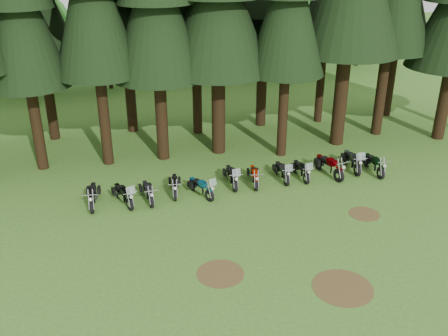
{
  "coord_description": "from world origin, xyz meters",
  "views": [
    {
      "loc": [
        -7.05,
        -16.76,
        11.35
      ],
      "look_at": [
        -0.87,
        5.0,
        1.0
      ],
      "focal_mm": 40.0,
      "sensor_mm": 36.0,
      "label": 1
    }
  ],
  "objects": [
    {
      "name": "motorcycle_10",
      "position": [
        6.32,
        5.0,
        0.49
      ],
      "size": [
        0.6,
        2.32,
        1.45
      ],
      "rotation": [
        0.0,
        0.0,
        -0.13
      ],
      "color": "black",
      "rests_on": "ground"
    },
    {
      "name": "motorcycle_5",
      "position": [
        -0.47,
        4.98,
        0.46
      ],
      "size": [
        0.45,
        2.17,
        1.36
      ],
      "rotation": [
        0.0,
        0.0,
        -0.07
      ],
      "color": "black",
      "rests_on": "ground"
    },
    {
      "name": "ground",
      "position": [
        0.0,
        0.0,
        0.0
      ],
      "size": [
        120.0,
        120.0,
        0.0
      ],
      "primitive_type": "plane",
      "color": "#396623",
      "rests_on": "ground"
    },
    {
      "name": "motorcycle_0",
      "position": [
        -7.32,
        4.75,
        0.45
      ],
      "size": [
        0.4,
        2.18,
        0.89
      ],
      "rotation": [
        0.0,
        0.0,
        -0.1
      ],
      "color": "black",
      "rests_on": "ground"
    },
    {
      "name": "motorcycle_4",
      "position": [
        -2.23,
        4.27,
        0.43
      ],
      "size": [
        0.99,
        1.99,
        1.29
      ],
      "rotation": [
        0.0,
        0.0,
        0.38
      ],
      "color": "black",
      "rests_on": "ground"
    },
    {
      "name": "motorcycle_6",
      "position": [
        0.66,
        4.77,
        0.42
      ],
      "size": [
        0.52,
        2.01,
        0.82
      ],
      "rotation": [
        0.0,
        0.0,
        -0.2
      ],
      "color": "black",
      "rests_on": "ground"
    },
    {
      "name": "decid_2",
      "position": [
        -10.43,
        24.78,
        4.95
      ],
      "size": [
        6.72,
        6.53,
        8.4
      ],
      "color": "black",
      "rests_on": "ground"
    },
    {
      "name": "motorcycle_3",
      "position": [
        -3.41,
        4.85,
        0.42
      ],
      "size": [
        0.46,
        1.99,
        0.81
      ],
      "rotation": [
        0.0,
        0.0,
        -0.17
      ],
      "color": "black",
      "rests_on": "ground"
    },
    {
      "name": "motorcycle_7",
      "position": [
        2.22,
        4.87,
        0.43
      ],
      "size": [
        0.41,
        2.04,
        1.28
      ],
      "rotation": [
        0.0,
        0.0,
        -0.05
      ],
      "color": "black",
      "rests_on": "ground"
    },
    {
      "name": "motorcycle_11",
      "position": [
        7.26,
        4.35,
        0.46
      ],
      "size": [
        0.37,
        2.2,
        0.9
      ],
      "rotation": [
        0.0,
        0.0,
        -0.07
      ],
      "color": "black",
      "rests_on": "ground"
    },
    {
      "name": "decid_3",
      "position": [
        -4.71,
        25.13,
        4.51
      ],
      "size": [
        6.12,
        5.95,
        7.65
      ],
      "color": "black",
      "rests_on": "ground"
    },
    {
      "name": "decid_4",
      "position": [
        1.58,
        26.32,
        4.37
      ],
      "size": [
        5.93,
        5.76,
        7.41
      ],
      "color": "black",
      "rests_on": "ground"
    },
    {
      "name": "decid_5",
      "position": [
        8.29,
        25.71,
        6.23
      ],
      "size": [
        8.45,
        8.21,
        10.56
      ],
      "color": "black",
      "rests_on": "ground"
    },
    {
      "name": "dirt_patch_1",
      "position": [
        4.5,
        0.5,
        0.01
      ],
      "size": [
        1.4,
        1.4,
        0.01
      ],
      "primitive_type": "cylinder",
      "color": "#4C3D1E",
      "rests_on": "ground"
    },
    {
      "name": "motorcycle_9",
      "position": [
        4.8,
        4.69,
        0.5
      ],
      "size": [
        0.55,
        2.41,
        0.98
      ],
      "rotation": [
        0.0,
        0.0,
        0.16
      ],
      "color": "black",
      "rests_on": "ground"
    },
    {
      "name": "dirt_patch_2",
      "position": [
        1.0,
        -4.0,
        0.01
      ],
      "size": [
        2.2,
        2.2,
        0.01
      ],
      "primitive_type": "cylinder",
      "color": "#4C3D1E",
      "rests_on": "ground"
    },
    {
      "name": "decid_7",
      "position": [
        19.46,
        26.83,
        6.22
      ],
      "size": [
        8.44,
        8.2,
        10.55
      ],
      "color": "black",
      "rests_on": "ground"
    },
    {
      "name": "decid_6",
      "position": [
        14.85,
        27.01,
        5.2
      ],
      "size": [
        7.06,
        6.86,
        8.82
      ],
      "color": "black",
      "rests_on": "ground"
    },
    {
      "name": "motorcycle_1",
      "position": [
        -5.92,
        4.47,
        0.45
      ],
      "size": [
        0.86,
        2.1,
        1.34
      ],
      "rotation": [
        0.0,
        0.0,
        0.29
      ],
      "color": "black",
      "rests_on": "ground"
    },
    {
      "name": "motorcycle_2",
      "position": [
        -4.78,
        4.48,
        0.42
      ],
      "size": [
        0.33,
        2.01,
        0.82
      ],
      "rotation": [
        0.0,
        0.0,
        0.07
      ],
      "color": "black",
      "rests_on": "ground"
    },
    {
      "name": "motorcycle_8",
      "position": [
        3.25,
        4.78,
        0.43
      ],
      "size": [
        0.38,
        2.02,
        1.27
      ],
      "rotation": [
        0.0,
        0.0,
        -0.02
      ],
      "color": "black",
      "rests_on": "ground"
    },
    {
      "name": "dirt_patch_0",
      "position": [
        -3.0,
        -2.0,
        0.01
      ],
      "size": [
        1.8,
        1.8,
        0.01
      ],
      "primitive_type": "cylinder",
      "color": "#4C3D1E",
      "rests_on": "ground"
    }
  ]
}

